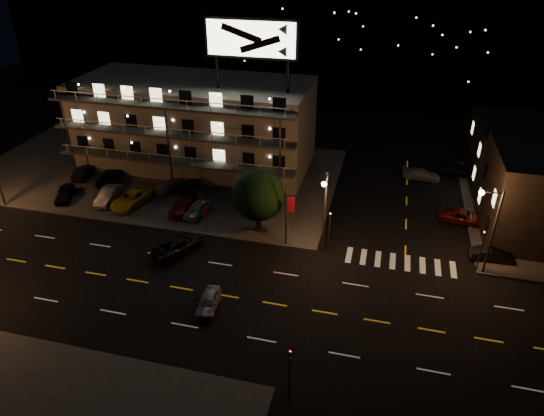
% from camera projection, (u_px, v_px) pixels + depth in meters
% --- Properties ---
extents(ground, '(140.00, 140.00, 0.00)m').
position_uv_depth(ground, '(204.00, 292.00, 39.79)').
color(ground, black).
rests_on(ground, ground).
extents(curb_nw, '(44.00, 24.00, 0.15)m').
position_uv_depth(curb_nw, '(156.00, 172.00, 59.55)').
color(curb_nw, '#323230').
rests_on(curb_nw, ground).
extents(motel, '(28.00, 13.80, 18.10)m').
position_uv_depth(motel, '(195.00, 123.00, 59.34)').
color(motel, gray).
rests_on(motel, ground).
extents(side_bldg_back, '(14.06, 12.00, 7.00)m').
position_uv_depth(side_bldg_back, '(537.00, 156.00, 55.25)').
color(side_bldg_back, black).
rests_on(side_bldg_back, ground).
extents(hill_backdrop, '(120.00, 25.00, 24.00)m').
position_uv_depth(hill_backdrop, '(300.00, 16.00, 93.19)').
color(hill_backdrop, black).
rests_on(hill_backdrop, ground).
extents(streetlight_nc, '(0.44, 1.92, 8.00)m').
position_uv_depth(streetlight_nc, '(325.00, 206.00, 42.20)').
color(streetlight_nc, '#2D2D30').
rests_on(streetlight_nc, ground).
extents(streetlight_ne, '(1.92, 0.44, 8.00)m').
position_uv_depth(streetlight_ne, '(490.00, 224.00, 39.61)').
color(streetlight_ne, '#2D2D30').
rests_on(streetlight_ne, ground).
extents(signal_nw, '(0.20, 0.27, 4.60)m').
position_uv_depth(signal_nw, '(330.00, 227.00, 43.75)').
color(signal_nw, '#2D2D30').
rests_on(signal_nw, ground).
extents(signal_sw, '(0.20, 0.27, 4.60)m').
position_uv_depth(signal_sw, '(289.00, 370.00, 29.45)').
color(signal_sw, '#2D2D30').
rests_on(signal_sw, ground).
extents(signal_ne, '(0.27, 0.20, 4.60)m').
position_uv_depth(signal_ne, '(482.00, 246.00, 41.00)').
color(signal_ne, '#2D2D30').
rests_on(signal_ne, ground).
extents(banner_north, '(0.83, 0.16, 6.40)m').
position_uv_depth(banner_north, '(287.00, 214.00, 44.07)').
color(banner_north, '#2D2D30').
rests_on(banner_north, ground).
extents(stop_sign, '(0.91, 0.11, 2.61)m').
position_uv_depth(stop_sign, '(206.00, 218.00, 46.79)').
color(stop_sign, '#2D2D30').
rests_on(stop_sign, ground).
extents(tree, '(5.11, 4.93, 6.44)m').
position_uv_depth(tree, '(258.00, 197.00, 45.76)').
color(tree, black).
rests_on(tree, curb_nw).
extents(lot_car_0, '(2.88, 4.24, 1.34)m').
position_uv_depth(lot_car_0, '(65.00, 193.00, 53.01)').
color(lot_car_0, black).
rests_on(lot_car_0, curb_nw).
extents(lot_car_1, '(1.86, 4.51, 1.45)m').
position_uv_depth(lot_car_1, '(109.00, 195.00, 52.51)').
color(lot_car_1, gray).
rests_on(lot_car_1, curb_nw).
extents(lot_car_2, '(3.33, 5.56, 1.45)m').
position_uv_depth(lot_car_2, '(131.00, 199.00, 51.89)').
color(lot_car_2, gold).
rests_on(lot_car_2, curb_nw).
extents(lot_car_3, '(1.91, 4.56, 1.32)m').
position_uv_depth(lot_car_3, '(183.00, 205.00, 50.72)').
color(lot_car_3, '#5A120C').
rests_on(lot_car_3, curb_nw).
extents(lot_car_4, '(2.16, 4.15, 1.35)m').
position_uv_depth(lot_car_4, '(198.00, 209.00, 50.09)').
color(lot_car_4, gray).
rests_on(lot_car_4, curb_nw).
extents(lot_car_5, '(2.01, 4.19, 1.33)m').
position_uv_depth(lot_car_5, '(84.00, 172.00, 57.81)').
color(lot_car_5, black).
rests_on(lot_car_5, curb_nw).
extents(lot_car_6, '(3.18, 4.98, 1.28)m').
position_uv_depth(lot_car_6, '(109.00, 177.00, 56.69)').
color(lot_car_6, black).
rests_on(lot_car_6, curb_nw).
extents(lot_car_7, '(3.22, 4.71, 1.27)m').
position_uv_depth(lot_car_7, '(171.00, 185.00, 54.76)').
color(lot_car_7, gray).
rests_on(lot_car_7, curb_nw).
extents(lot_car_8, '(2.26, 4.35, 1.42)m').
position_uv_depth(lot_car_8, '(191.00, 186.00, 54.49)').
color(lot_car_8, black).
rests_on(lot_car_8, curb_nw).
extents(lot_car_9, '(2.55, 4.23, 1.32)m').
position_uv_depth(lot_car_9, '(243.00, 193.00, 53.21)').
color(lot_car_9, '#5A120C').
rests_on(lot_car_9, curb_nw).
extents(side_car_0, '(3.87, 1.50, 1.26)m').
position_uv_depth(side_car_0, '(492.00, 255.00, 43.25)').
color(side_car_0, black).
rests_on(side_car_0, ground).
extents(side_car_1, '(4.91, 2.66, 1.31)m').
position_uv_depth(side_car_1, '(463.00, 216.00, 49.08)').
color(side_car_1, '#5A120C').
rests_on(side_car_1, ground).
extents(side_car_2, '(4.40, 1.85, 1.27)m').
position_uv_depth(side_car_2, '(421.00, 174.00, 57.62)').
color(side_car_2, gray).
rests_on(side_car_2, ground).
extents(side_car_3, '(4.75, 2.73, 1.52)m').
position_uv_depth(side_car_3, '(455.00, 169.00, 58.61)').
color(side_car_3, black).
rests_on(side_car_3, ground).
extents(road_car_east, '(1.81, 3.72, 1.22)m').
position_uv_depth(road_car_east, '(208.00, 302.00, 37.84)').
color(road_car_east, gray).
rests_on(road_car_east, ground).
extents(road_car_west, '(4.11, 5.52, 1.39)m').
position_uv_depth(road_car_west, '(178.00, 245.00, 44.51)').
color(road_car_west, black).
rests_on(road_car_west, ground).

